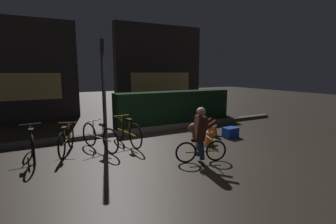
% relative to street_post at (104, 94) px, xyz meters
% --- Properties ---
extents(ground_plane, '(40.00, 40.00, 0.00)m').
position_rel_street_post_xyz_m(ground_plane, '(1.41, -1.20, -1.42)').
color(ground_plane, '#2D261E').
extents(sidewalk_curb, '(12.00, 0.24, 0.12)m').
position_rel_street_post_xyz_m(sidewalk_curb, '(1.41, 1.00, -1.36)').
color(sidewalk_curb, '#56544F').
rests_on(sidewalk_curb, ground).
extents(hedge_row, '(4.80, 0.70, 1.24)m').
position_rel_street_post_xyz_m(hedge_row, '(3.21, 1.90, -0.80)').
color(hedge_row, black).
rests_on(hedge_row, ground).
extents(storefront_left, '(4.78, 0.54, 4.17)m').
position_rel_street_post_xyz_m(storefront_left, '(-2.28, 5.30, 0.65)').
color(storefront_left, '#383330').
rests_on(storefront_left, ground).
extents(storefront_right, '(5.02, 0.54, 4.50)m').
position_rel_street_post_xyz_m(storefront_right, '(4.55, 6.00, 0.82)').
color(storefront_right, '#383330').
rests_on(storefront_right, ground).
extents(street_post, '(0.10, 0.10, 2.84)m').
position_rel_street_post_xyz_m(street_post, '(0.00, 0.00, 0.00)').
color(street_post, '#2D2D33').
rests_on(street_post, ground).
extents(parked_bike_leftmost, '(0.46, 1.71, 0.79)m').
position_rel_street_post_xyz_m(parked_bike_leftmost, '(-1.77, -0.25, -1.07)').
color(parked_bike_leftmost, black).
rests_on(parked_bike_leftmost, ground).
extents(parked_bike_left_mid, '(0.58, 1.51, 0.73)m').
position_rel_street_post_xyz_m(parked_bike_left_mid, '(-1.01, -0.14, -1.09)').
color(parked_bike_left_mid, black).
rests_on(parked_bike_left_mid, ground).
extents(parked_bike_center_left, '(0.61, 1.55, 0.75)m').
position_rel_street_post_xyz_m(parked_bike_center_left, '(-0.24, -0.31, -1.08)').
color(parked_bike_center_left, black).
rests_on(parked_bike_center_left, ground).
extents(parked_bike_center_right, '(0.46, 1.71, 0.79)m').
position_rel_street_post_xyz_m(parked_bike_center_right, '(0.54, -0.16, -1.06)').
color(parked_bike_center_right, black).
rests_on(parked_bike_center_right, ground).
extents(traffic_cone_near, '(0.36, 0.36, 0.63)m').
position_rel_street_post_xyz_m(traffic_cone_near, '(2.53, -1.30, -1.12)').
color(traffic_cone_near, black).
rests_on(traffic_cone_near, ground).
extents(traffic_cone_far, '(0.36, 0.36, 0.58)m').
position_rel_street_post_xyz_m(traffic_cone_far, '(3.26, -0.57, -1.14)').
color(traffic_cone_far, black).
rests_on(traffic_cone_far, ground).
extents(blue_crate, '(0.47, 0.36, 0.30)m').
position_rel_street_post_xyz_m(blue_crate, '(3.65, -0.90, -1.27)').
color(blue_crate, '#193DB7').
rests_on(blue_crate, ground).
extents(cyclist, '(1.15, 0.63, 1.25)m').
position_rel_street_post_xyz_m(cyclist, '(1.56, -2.22, -0.79)').
color(cyclist, black).
rests_on(cyclist, ground).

